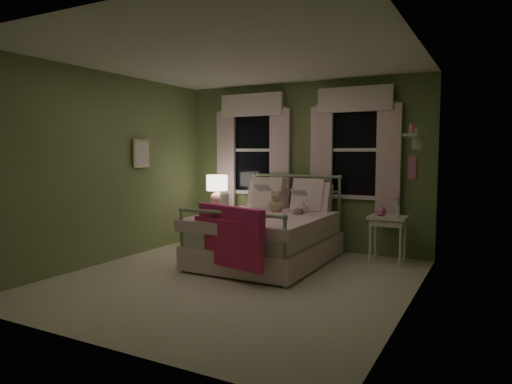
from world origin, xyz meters
The scene contains 18 objects.
room_shell centered at (0.00, 0.00, 1.30)m, with size 4.20×4.20×4.20m.
bed centered at (-0.04, 0.98, 0.38)m, with size 1.58×2.04×1.18m.
pink_throw centered at (-0.04, -0.05, 0.61)m, with size 1.08×0.45×0.71m.
child_left centered at (-0.32, 1.40, 0.90)m, with size 0.24×0.16×0.67m, color #F7D1DD.
child_right centered at (0.24, 1.40, 0.90)m, with size 0.33×0.25×0.67m, color #F7D1DD.
book_left centered at (-0.32, 1.15, 0.96)m, with size 0.20×0.27×0.03m, color beige.
book_right centered at (0.24, 1.15, 0.92)m, with size 0.20×0.27×0.02m, color beige.
teddy_bear centered at (-0.04, 1.24, 0.79)m, with size 0.24×0.20×0.32m.
nightstand_left centered at (-1.23, 1.54, 0.42)m, with size 0.46×0.46×0.65m.
table_lamp centered at (-1.23, 1.54, 0.95)m, with size 0.33×0.33×0.49m.
book_nightstand centered at (-1.13, 1.46, 0.66)m, with size 0.16×0.22×0.02m, color beige.
nightstand_right centered at (1.43, 1.71, 0.55)m, with size 0.50×0.40×0.64m.
pink_toy centered at (1.33, 1.71, 0.71)m, with size 0.14×0.19×0.14m.
bud_vase centered at (1.55, 1.76, 0.79)m, with size 0.06×0.06×0.28m.
window_left centered at (-0.85, 2.03, 1.62)m, with size 1.34×0.13×1.96m.
window_right centered at (0.85, 2.03, 1.62)m, with size 1.34×0.13×1.96m.
wall_shelf centered at (1.90, 0.70, 1.52)m, with size 0.15×0.50×0.60m.
framed_picture centered at (-1.95, 0.60, 1.50)m, with size 0.03×0.32×0.42m.
Camera 1 is at (2.73, -4.57, 1.52)m, focal length 32.00 mm.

